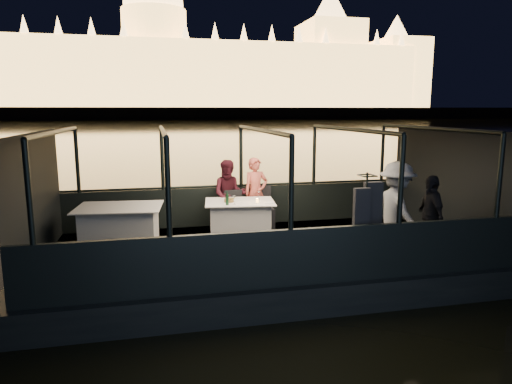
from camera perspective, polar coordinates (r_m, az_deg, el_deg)
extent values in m
plane|color=black|center=(88.47, -11.47, 7.97)|extent=(500.00, 500.00, 0.00)
cube|color=black|center=(9.19, 0.55, -9.99)|extent=(8.60, 4.40, 1.00)
cube|color=black|center=(9.03, 0.56, -7.14)|extent=(8.00, 4.00, 0.04)
cube|color=black|center=(10.81, -1.86, -1.66)|extent=(8.00, 0.08, 0.90)
cube|color=black|center=(7.05, 4.32, -8.20)|extent=(8.00, 0.08, 0.90)
cube|color=#423D33|center=(218.41, -12.30, 9.43)|extent=(400.00, 140.00, 6.00)
cube|color=silver|center=(9.75, -2.03, -3.37)|extent=(1.57, 1.22, 0.77)
cube|color=silver|center=(9.26, -16.60, -4.54)|extent=(1.71, 1.32, 0.85)
cube|color=black|center=(10.23, -2.69, -2.35)|extent=(0.42, 0.42, 0.88)
cube|color=black|center=(10.39, 0.94, -2.14)|extent=(0.44, 0.44, 0.95)
imported|color=#CC5A4A|center=(10.46, -0.02, -0.38)|extent=(0.65, 0.50, 1.61)
imported|color=#3A101A|center=(10.35, -3.37, -0.52)|extent=(0.85, 0.72, 1.57)
imported|color=white|center=(8.64, 17.11, -2.43)|extent=(0.74, 1.20, 1.78)
imported|color=black|center=(9.03, 20.98, -2.13)|extent=(0.50, 0.94, 1.51)
cylinder|color=#13351C|center=(9.27, -3.62, -0.74)|extent=(0.06, 0.06, 0.28)
cylinder|color=brown|center=(9.60, -3.40, -1.03)|extent=(0.26, 0.26, 0.08)
cylinder|color=gold|center=(9.55, 0.16, -1.08)|extent=(0.06, 0.06, 0.08)
cylinder|color=white|center=(9.51, 1.65, -1.32)|extent=(0.24, 0.24, 0.01)
cylinder|color=silver|center=(9.72, -2.54, -1.08)|extent=(0.23, 0.23, 0.01)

